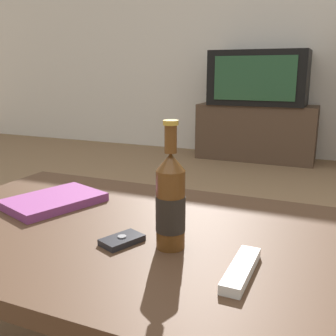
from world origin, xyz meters
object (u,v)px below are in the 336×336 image
object	(u,v)px
beer_bottle	(171,202)
remote_control	(241,270)
tv_stand	(256,132)
table_book	(54,201)
television	(259,78)
cell_phone	(122,240)

from	to	relation	value
beer_bottle	remote_control	distance (m)	0.20
tv_stand	beer_bottle	distance (m)	2.86
table_book	television	bearing A→B (deg)	108.01
tv_stand	remote_control	world-z (taller)	tv_stand
table_book	remote_control	bearing A→B (deg)	2.18
tv_stand	remote_control	xyz separation A→B (m)	(0.52, -2.89, 0.17)
remote_control	cell_phone	bearing A→B (deg)	173.80
beer_bottle	cell_phone	size ratio (longest dim) A/B	2.58
beer_bottle	remote_control	size ratio (longest dim) A/B	1.60
beer_bottle	cell_phone	bearing A→B (deg)	-167.58
television	table_book	distance (m)	2.72
cell_phone	remote_control	size ratio (longest dim) A/B	0.62
cell_phone	remote_control	distance (m)	0.28
beer_bottle	television	bearing A→B (deg)	97.10
television	beer_bottle	xyz separation A→B (m)	(0.35, -2.83, -0.22)
remote_control	table_book	world-z (taller)	table_book
cell_phone	table_book	size ratio (longest dim) A/B	0.35
tv_stand	beer_bottle	bearing A→B (deg)	-82.91
cell_phone	table_book	bearing A→B (deg)	177.16
television	table_book	xyz separation A→B (m)	(-0.07, -2.70, -0.31)
cell_phone	table_book	xyz separation A→B (m)	(-0.32, 0.15, 0.00)
tv_stand	table_book	bearing A→B (deg)	-91.57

